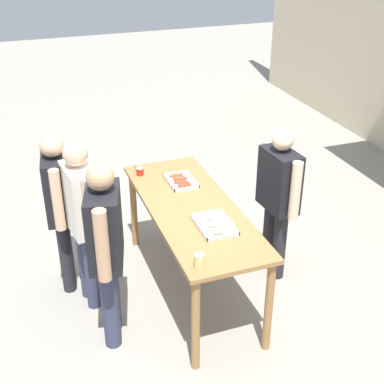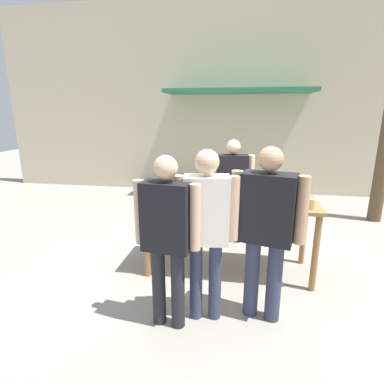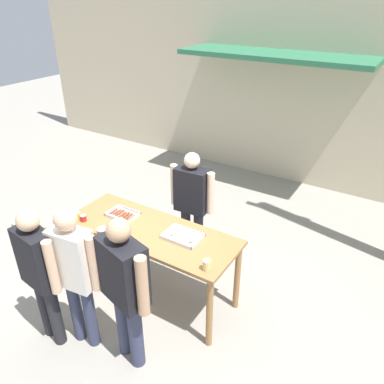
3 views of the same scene
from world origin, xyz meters
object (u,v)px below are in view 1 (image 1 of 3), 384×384
condiment_jar_ketchup (140,171)px  person_server_behind_table (278,192)px  food_tray_sausages (181,182)px  person_customer_holding_hotdog (59,200)px  beer_cup (199,261)px  condiment_jar_mustard (138,167)px  person_customer_with_cup (106,242)px  person_customer_waiting_in_line (82,212)px  food_tray_buns (214,225)px

condiment_jar_ketchup → person_server_behind_table: (0.79, 1.16, -0.05)m
food_tray_sausages → person_customer_holding_hotdog: bearing=-91.4°
beer_cup → person_customer_holding_hotdog: person_customer_holding_hotdog is taller
condiment_jar_mustard → person_customer_with_cup: person_customer_with_cup is taller
condiment_jar_ketchup → person_customer_with_cup: size_ratio=0.05×
person_customer_holding_hotdog → person_customer_waiting_in_line: person_customer_waiting_in_line is taller
person_customer_waiting_in_line → person_customer_holding_hotdog: bearing=18.1°
food_tray_buns → condiment_jar_mustard: 1.33m
person_customer_with_cup → condiment_jar_ketchup: bearing=-12.4°
condiment_jar_ketchup → beer_cup: (1.67, 0.01, 0.02)m
person_customer_waiting_in_line → condiment_jar_ketchup: bearing=-55.9°
beer_cup → person_customer_with_cup: bearing=-130.8°
person_customer_holding_hotdog → food_tray_buns: bearing=-120.2°
condiment_jar_mustard → person_customer_waiting_in_line: bearing=-44.3°
person_server_behind_table → person_customer_holding_hotdog: person_customer_holding_hotdog is taller
food_tray_buns → person_customer_holding_hotdog: person_customer_holding_hotdog is taller
condiment_jar_ketchup → person_server_behind_table: size_ratio=0.05×
food_tray_sausages → person_customer_holding_hotdog: size_ratio=0.22×
condiment_jar_ketchup → condiment_jar_mustard: bearing=176.8°
person_server_behind_table → person_customer_with_cup: 1.79m
food_tray_buns → person_customer_waiting_in_line: 1.17m
person_customer_with_cup → beer_cup: bearing=-116.0°
condiment_jar_mustard → person_customer_waiting_in_line: size_ratio=0.05×
condiment_jar_mustard → person_customer_holding_hotdog: (0.39, -0.85, -0.02)m
food_tray_sausages → condiment_jar_mustard: size_ratio=4.60×
condiment_jar_mustard → person_customer_with_cup: 1.39m
condiment_jar_ketchup → person_customer_holding_hotdog: bearing=-71.4°
condiment_jar_ketchup → person_customer_waiting_in_line: bearing=-48.5°
food_tray_sausages → condiment_jar_ketchup: (-0.32, -0.33, 0.02)m
food_tray_buns → beer_cup: 0.59m
condiment_jar_ketchup → person_customer_with_cup: 1.30m
condiment_jar_mustard → person_customer_waiting_in_line: 1.00m
condiment_jar_mustard → condiment_jar_ketchup: same height
condiment_jar_ketchup → person_customer_waiting_in_line: person_customer_waiting_in_line is taller
condiment_jar_ketchup → person_customer_with_cup: (1.15, -0.59, 0.00)m
beer_cup → person_customer_with_cup: person_customer_with_cup is taller
person_customer_with_cup → person_customer_waiting_in_line: bearing=25.3°
condiment_jar_mustard → beer_cup: (1.78, 0.00, 0.02)m
beer_cup → person_customer_waiting_in_line: size_ratio=0.07×
person_server_behind_table → person_customer_waiting_in_line: person_customer_waiting_in_line is taller
person_server_behind_table → food_tray_buns: bearing=-68.6°
food_tray_buns → person_server_behind_table: person_server_behind_table is taller
person_server_behind_table → person_customer_with_cup: size_ratio=0.94×
condiment_jar_ketchup → beer_cup: beer_cup is taller
condiment_jar_mustard → beer_cup: 1.78m
food_tray_sausages → person_customer_waiting_in_line: bearing=-73.8°
food_tray_buns → beer_cup: size_ratio=3.54×
food_tray_buns → person_customer_holding_hotdog: 1.48m
condiment_jar_mustard → person_server_behind_table: bearing=52.3°
food_tray_sausages → person_customer_holding_hotdog: (-0.03, -1.18, 0.00)m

